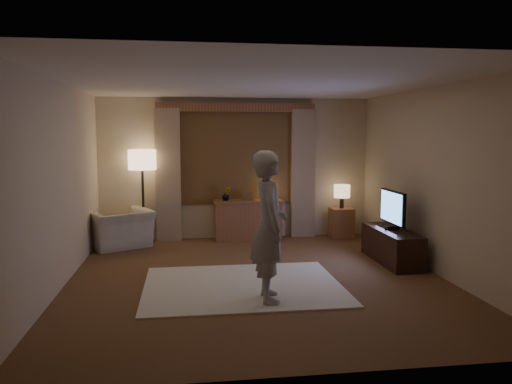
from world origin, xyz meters
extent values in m
cube|color=brown|center=(0.00, 0.00, -0.01)|extent=(5.00, 5.50, 0.02)
cube|color=silver|center=(0.00, 0.00, 2.61)|extent=(5.00, 5.50, 0.02)
cube|color=beige|center=(0.00, 2.76, 1.30)|extent=(5.00, 0.02, 2.60)
cube|color=beige|center=(0.00, -2.76, 1.30)|extent=(5.00, 0.02, 2.60)
cube|color=beige|center=(-2.51, 0.00, 1.30)|extent=(0.02, 5.50, 2.60)
cube|color=beige|center=(2.51, 0.00, 1.30)|extent=(0.02, 5.50, 2.60)
cube|color=black|center=(0.00, 2.73, 1.55)|extent=(2.00, 0.01, 1.70)
cube|color=brown|center=(0.00, 2.72, 1.55)|extent=(2.08, 0.04, 1.78)
cube|color=tan|center=(-1.25, 2.65, 1.20)|extent=(0.45, 0.12, 2.40)
cube|color=tan|center=(1.25, 2.65, 1.20)|extent=(0.45, 0.12, 2.40)
cube|color=brown|center=(0.00, 2.67, 2.42)|extent=(2.90, 0.14, 0.16)
cube|color=beige|center=(-0.23, -0.32, 0.01)|extent=(2.50, 2.00, 0.02)
cube|color=brown|center=(0.19, 2.50, 0.35)|extent=(1.20, 0.40, 0.70)
cube|color=brown|center=(0.19, 2.50, 0.80)|extent=(0.16, 0.02, 0.20)
imported|color=#999999|center=(-0.21, 2.50, 0.85)|extent=(0.17, 0.13, 0.30)
cylinder|color=black|center=(0.59, 2.50, 0.76)|extent=(0.08, 0.08, 0.12)
cylinder|color=#F8CB94|center=(0.59, 2.50, 0.91)|extent=(0.22, 0.22, 0.18)
cylinder|color=black|center=(-1.69, 2.50, 0.02)|extent=(0.35, 0.35, 0.03)
cylinder|color=black|center=(-1.69, 2.50, 0.66)|extent=(0.04, 0.04, 1.33)
cylinder|color=#F8CB94|center=(-1.69, 2.50, 1.49)|extent=(0.49, 0.49, 0.35)
imported|color=beige|center=(-2.07, 2.17, 0.32)|extent=(1.29, 1.24, 0.65)
cube|color=brown|center=(1.95, 2.45, 0.28)|extent=(0.40, 0.40, 0.56)
cylinder|color=black|center=(1.95, 2.45, 0.66)|extent=(0.08, 0.08, 0.20)
cylinder|color=#F8CB94|center=(1.95, 2.45, 0.88)|extent=(0.30, 0.30, 0.24)
cube|color=black|center=(2.15, 0.59, 0.25)|extent=(0.45, 1.40, 0.50)
cube|color=black|center=(2.15, 0.59, 0.53)|extent=(0.20, 0.09, 0.06)
cube|color=black|center=(2.15, 0.59, 0.84)|extent=(0.05, 0.83, 0.51)
cube|color=#5695EB|center=(2.12, 0.59, 0.84)|extent=(0.00, 0.77, 0.45)
imported|color=#9E9892|center=(0.01, -0.92, 0.89)|extent=(0.42, 0.64, 1.74)
camera|label=1|loc=(-0.92, -6.48, 1.94)|focal=35.00mm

